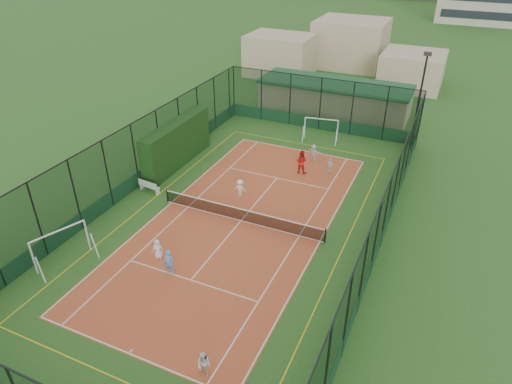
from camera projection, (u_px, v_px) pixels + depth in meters
ground at (241, 221)px, 30.40m from camera, size 300.00×300.00×0.00m
court_slab at (241, 221)px, 30.39m from camera, size 11.17×23.97×0.01m
tennis_net at (241, 214)px, 30.12m from camera, size 11.67×0.12×1.06m
perimeter_fence at (240, 189)px, 29.11m from camera, size 18.12×34.12×5.00m
floodlight_ne at (419, 102)px, 38.22m from camera, size 0.60×0.26×8.25m
clubhouse at (334, 97)px, 46.79m from camera, size 15.20×7.20×3.15m
hedge_left at (177, 144)px, 36.60m from camera, size 1.23×8.19×3.58m
white_bench at (149, 186)px, 33.43m from camera, size 1.77×0.67×0.97m
futsal_goal_near at (61, 246)px, 26.31m from camera, size 3.41×2.13×2.13m
futsal_goal_far at (321, 129)px, 41.15m from camera, size 3.17×1.39×1.98m
child_near_left at (158, 249)px, 26.76m from camera, size 0.72×0.59×1.27m
child_near_mid at (169, 262)px, 25.50m from camera, size 0.61×0.44×1.55m
child_near_right at (204, 364)px, 19.81m from camera, size 0.65×0.52×1.31m
child_far_left at (240, 188)px, 32.79m from camera, size 0.86×0.51×1.32m
child_far_right at (330, 166)px, 35.75m from camera, size 0.81×0.54×1.28m
child_far_back at (314, 152)px, 37.70m from camera, size 1.37×0.77×1.40m
coach at (301, 162)px, 35.67m from camera, size 0.97×0.77×1.94m
tennis_balls at (254, 209)px, 31.56m from camera, size 3.80×1.35×0.07m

